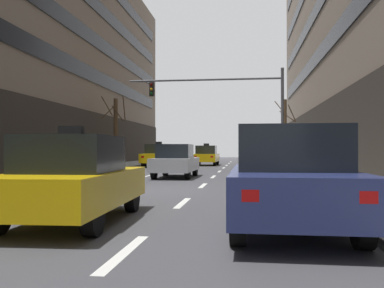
{
  "coord_description": "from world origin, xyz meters",
  "views": [
    {
      "loc": [
        3.17,
        -13.17,
        1.31
      ],
      "look_at": [
        0.18,
        10.39,
        1.64
      ],
      "focal_mm": 39.04,
      "sensor_mm": 36.0,
      "label": 1
    }
  ],
  "objects": [
    {
      "name": "lane_stripe_l2_s2",
      "position": [
        1.65,
        -8.0,
        0.0
      ],
      "size": [
        0.16,
        2.0,
        0.01
      ],
      "primitive_type": "cube",
      "color": "silver",
      "rests_on": "ground"
    },
    {
      "name": "taxi_driving_2",
      "position": [
        -3.33,
        18.08,
        0.86
      ],
      "size": [
        2.07,
        4.68,
        1.92
      ],
      "color": "black",
      "rests_on": "ground"
    },
    {
      "name": "lane_stripe_l1_s3",
      "position": [
        -1.65,
        -3.0,
        0.0
      ],
      "size": [
        0.16,
        2.0,
        0.01
      ],
      "primitive_type": "cube",
      "color": "silver",
      "rests_on": "ground"
    },
    {
      "name": "lane_stripe_l1_s10",
      "position": [
        -1.65,
        32.0,
        0.0
      ],
      "size": [
        0.16,
        2.0,
        0.01
      ],
      "primitive_type": "cube",
      "color": "silver",
      "rests_on": "ground"
    },
    {
      "name": "lane_stripe_l2_s9",
      "position": [
        1.65,
        27.0,
        0.0
      ],
      "size": [
        0.16,
        2.0,
        0.01
      ],
      "primitive_type": "cube",
      "color": "silver",
      "rests_on": "ground"
    },
    {
      "name": "sidewalk_right",
      "position": [
        6.68,
        0.0,
        0.07
      ],
      "size": [
        3.45,
        80.0,
        0.14
      ],
      "primitive_type": "cube",
      "color": "gray",
      "rests_on": "ground"
    },
    {
      "name": "pedestrian_0",
      "position": [
        6.31,
        7.65,
        1.04
      ],
      "size": [
        0.4,
        0.4,
        1.57
      ],
      "color": "brown",
      "rests_on": "sidewalk_right"
    },
    {
      "name": "car_parked_0",
      "position": [
        3.91,
        -6.1,
        0.83
      ],
      "size": [
        1.9,
        4.5,
        1.68
      ],
      "color": "black",
      "rests_on": "ground"
    },
    {
      "name": "lane_stripe_l1_s6",
      "position": [
        -1.65,
        12.0,
        0.0
      ],
      "size": [
        0.16,
        2.0,
        0.01
      ],
      "primitive_type": "cube",
      "color": "silver",
      "rests_on": "ground"
    },
    {
      "name": "lane_stripe_l2_s3",
      "position": [
        1.65,
        -3.0,
        0.0
      ],
      "size": [
        0.16,
        2.0,
        0.01
      ],
      "primitive_type": "cube",
      "color": "silver",
      "rests_on": "ground"
    },
    {
      "name": "taxi_driving_3",
      "position": [
        -0.02,
        21.64,
        0.82
      ],
      "size": [
        1.92,
        4.44,
        1.83
      ],
      "color": "black",
      "rests_on": "ground"
    },
    {
      "name": "lane_stripe_l2_s6",
      "position": [
        1.65,
        12.0,
        0.0
      ],
      "size": [
        0.16,
        2.0,
        0.01
      ],
      "primitive_type": "cube",
      "color": "silver",
      "rests_on": "ground"
    },
    {
      "name": "taxi_driving_1",
      "position": [
        0.09,
        -5.92,
        0.77
      ],
      "size": [
        1.9,
        4.23,
        1.73
      ],
      "color": "black",
      "rests_on": "ground"
    },
    {
      "name": "lane_stripe_l1_s9",
      "position": [
        -1.65,
        27.0,
        0.0
      ],
      "size": [
        0.16,
        2.0,
        0.01
      ],
      "primitive_type": "cube",
      "color": "silver",
      "rests_on": "ground"
    },
    {
      "name": "car_driving_0",
      "position": [
        -3.31,
        1.94,
        0.78
      ],
      "size": [
        1.93,
        4.28,
        1.58
      ],
      "color": "black",
      "rests_on": "ground"
    },
    {
      "name": "lane_stripe_l1_s8",
      "position": [
        -1.65,
        22.0,
        0.0
      ],
      "size": [
        0.16,
        2.0,
        0.01
      ],
      "primitive_type": "cube",
      "color": "silver",
      "rests_on": "ground"
    },
    {
      "name": "street_tree_0",
      "position": [
        -6.34,
        16.74,
        2.74
      ],
      "size": [
        1.83,
        2.13,
        5.17
      ],
      "color": "#4C3823",
      "rests_on": "sidewalk_left"
    },
    {
      "name": "lane_stripe_l1_s5",
      "position": [
        -1.65,
        7.0,
        0.0
      ],
      "size": [
        0.16,
        2.0,
        0.01
      ],
      "primitive_type": "cube",
      "color": "silver",
      "rests_on": "ground"
    },
    {
      "name": "lane_stripe_l2_s7",
      "position": [
        1.65,
        17.0,
        0.0
      ],
      "size": [
        0.16,
        2.0,
        0.01
      ],
      "primitive_type": "cube",
      "color": "silver",
      "rests_on": "ground"
    },
    {
      "name": "lane_stripe_l1_s7",
      "position": [
        -1.65,
        17.0,
        0.0
      ],
      "size": [
        0.16,
        2.0,
        0.01
      ],
      "primitive_type": "cube",
      "color": "silver",
      "rests_on": "ground"
    },
    {
      "name": "lane_stripe_l1_s4",
      "position": [
        -1.65,
        2.0,
        0.0
      ],
      "size": [
        0.16,
        2.0,
        0.01
      ],
      "primitive_type": "cube",
      "color": "silver",
      "rests_on": "ground"
    },
    {
      "name": "lane_stripe_l2_s4",
      "position": [
        1.65,
        2.0,
        0.0
      ],
      "size": [
        0.16,
        2.0,
        0.01
      ],
      "primitive_type": "cube",
      "color": "silver",
      "rests_on": "ground"
    },
    {
      "name": "car_driving_4",
      "position": [
        -0.09,
        6.33,
        0.77
      ],
      "size": [
        1.79,
        4.2,
        1.57
      ],
      "color": "black",
      "rests_on": "ground"
    },
    {
      "name": "lane_stripe_l2_s5",
      "position": [
        1.65,
        7.0,
        0.0
      ],
      "size": [
        0.16,
        2.0,
        0.01
      ],
      "primitive_type": "cube",
      "color": "silver",
      "rests_on": "ground"
    },
    {
      "name": "lane_stripe_l2_s8",
      "position": [
        1.65,
        22.0,
        0.0
      ],
      "size": [
        0.16,
        2.0,
        0.01
      ],
      "primitive_type": "cube",
      "color": "silver",
      "rests_on": "ground"
    },
    {
      "name": "ground_plane",
      "position": [
        0.0,
        0.0,
        0.0
      ],
      "size": [
        120.0,
        120.0,
        0.0
      ],
      "primitive_type": "plane",
      "color": "#424247"
    },
    {
      "name": "lane_stripe_l2_s10",
      "position": [
        1.65,
        32.0,
        0.0
      ],
      "size": [
        0.16,
        2.0,
        0.01
      ],
      "primitive_type": "cube",
      "color": "silver",
      "rests_on": "ground"
    },
    {
      "name": "traffic_signal_0",
      "position": [
        2.43,
        11.58,
        4.25
      ],
      "size": [
        9.25,
        0.35,
        5.96
      ],
      "color": "#4C4C51",
      "rests_on": "sidewalk_right"
    },
    {
      "name": "street_tree_1",
      "position": [
        6.34,
        20.1,
        2.83
      ],
      "size": [
        1.71,
        1.03,
        5.12
      ],
      "color": "#4C3823",
      "rests_on": "sidewalk_right"
    }
  ]
}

